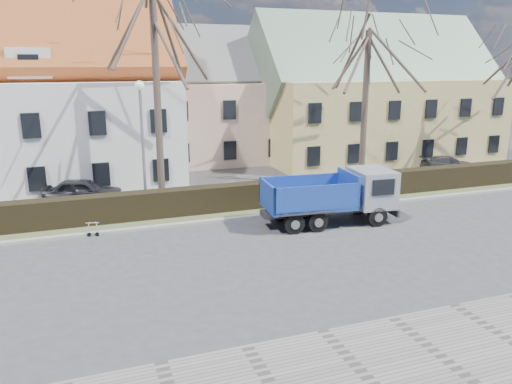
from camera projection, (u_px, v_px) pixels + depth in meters
name	position (u px, v px, depth m)	size (l,w,h in m)	color
ground	(251.00, 256.00, 19.23)	(120.00, 120.00, 0.00)	#3E3E40
sidewalk_near	(372.00, 384.00, 11.48)	(80.00, 5.00, 0.08)	gray
curb_far	(219.00, 220.00, 23.41)	(80.00, 0.30, 0.12)	#9B9790
grass_strip	(210.00, 211.00, 24.87)	(80.00, 3.00, 0.10)	#4C5B33
hedge	(211.00, 200.00, 24.54)	(60.00, 0.90, 1.30)	black
building_pink	(214.00, 107.00, 37.76)	(10.80, 8.80, 8.00)	beige
building_yellow	(373.00, 102.00, 38.88)	(18.80, 10.80, 8.50)	tan
tree_1	(157.00, 81.00, 24.74)	(9.20, 9.20, 12.65)	#4B3E33
tree_2	(366.00, 93.00, 28.86)	(8.00, 8.00, 11.00)	#4B3E33
dump_truck	(325.00, 197.00, 22.75)	(6.33, 2.35, 2.53)	navy
streetlight	(143.00, 148.00, 23.81)	(0.51, 0.51, 6.50)	#949798
cart_frame	(87.00, 229.00, 21.27)	(0.78, 0.45, 0.71)	silver
parked_car_a	(83.00, 191.00, 26.13)	(1.62, 4.03, 1.37)	black
parked_car_b	(449.00, 164.00, 33.81)	(1.54, 3.79, 1.10)	#303032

